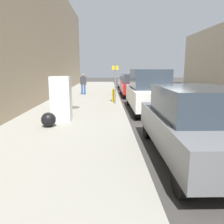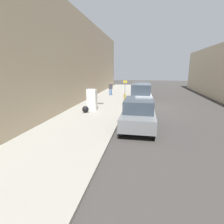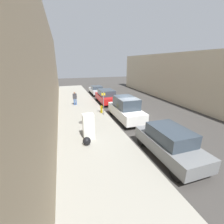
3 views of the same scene
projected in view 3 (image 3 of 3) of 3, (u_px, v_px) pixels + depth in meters
The scene contains 14 objects.
ground_plane at pixel (132, 118), 14.29m from camera, with size 80.00×80.00×0.00m, color #383533.
sidewalk_slab at pixel (87, 123), 12.96m from camera, with size 4.71×44.00×0.14m, color gray.
building_facade_near at pixel (35, 73), 10.57m from camera, with size 2.11×39.60×8.74m, color tan.
building_facade_across at pixel (205, 82), 15.76m from camera, with size 1.53×37.40×6.23m, color beige.
discarded_refrigerator at pixel (89, 126), 10.06m from camera, with size 0.74×0.60×1.74m.
manhole_cover at pixel (83, 122), 12.98m from camera, with size 0.70×0.70×0.02m, color #47443F.
street_sign_post at pixel (104, 102), 14.48m from camera, with size 0.36×0.07×2.26m.
fire_hydrant at pixel (101, 109), 15.28m from camera, with size 0.22×0.22×0.81m.
trash_bag at pixel (87, 141), 9.40m from camera, with size 0.51×0.51×0.51m, color black.
pedestrian_walking_far at pixel (75, 98), 17.92m from camera, with size 0.46×0.22×1.60m.
parked_suv_gray at pixel (169, 142), 8.25m from camera, with size 1.88×4.45×1.76m.
parked_van_white at pixel (126, 109), 13.62m from camera, with size 1.90×4.76×2.13m.
parked_suv_red at pixel (106, 96), 19.34m from camera, with size 2.00×4.57×1.74m.
parked_sedan_silver at pixel (96, 90), 24.67m from camera, with size 1.84×4.31×1.40m.
Camera 3 is at (-6.07, -12.06, 5.12)m, focal length 24.00 mm.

